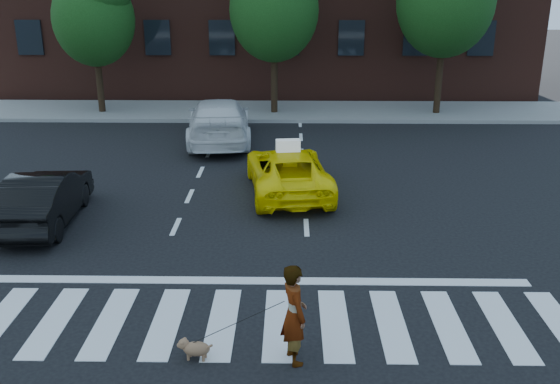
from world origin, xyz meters
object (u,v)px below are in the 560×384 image
(black_sedan, at_px, (44,198))
(woman, at_px, (294,314))
(taxi, at_px, (288,171))
(dog, at_px, (194,348))
(tree_left, at_px, (93,9))
(white_suv, at_px, (219,121))

(black_sedan, bearing_deg, woman, 133.60)
(taxi, height_order, dog, taxi)
(tree_left, xyz_separation_m, woman, (8.23, -18.10, -3.60))
(black_sedan, bearing_deg, dog, 124.97)
(white_suv, relative_size, woman, 3.24)
(woman, bearing_deg, tree_left, 4.03)
(taxi, height_order, black_sedan, black_sedan)
(taxi, height_order, woman, woman)
(tree_left, height_order, taxi, tree_left)
(white_suv, bearing_deg, dog, 88.80)
(taxi, bearing_deg, dog, 72.01)
(tree_left, distance_m, dog, 19.72)
(tree_left, xyz_separation_m, black_sedan, (2.12, -12.38, -3.78))
(taxi, relative_size, white_suv, 0.83)
(white_suv, bearing_deg, taxi, 109.12)
(tree_left, relative_size, dog, 10.75)
(taxi, distance_m, white_suv, 6.05)
(white_suv, bearing_deg, woman, 95.44)
(woman, bearing_deg, white_suv, -9.33)
(taxi, bearing_deg, tree_left, -58.65)
(black_sedan, distance_m, dog, 7.28)
(black_sedan, bearing_deg, tree_left, -83.57)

